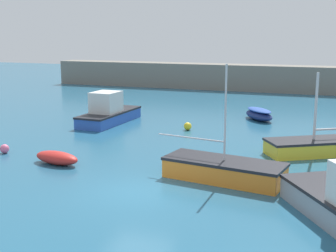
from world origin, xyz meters
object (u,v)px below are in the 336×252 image
object	(u,v)px
sailboat_short_mast	(224,170)
sailboat_twin_hulled	(313,146)
rowboat_with_red_cover	(259,114)
mooring_buoy_yellow	(188,126)
dinghy_near_pier	(57,158)
motorboat_with_cabin	(108,112)
mooring_buoy_pink	(5,149)

from	to	relation	value
sailboat_short_mast	sailboat_twin_hulled	size ratio (longest dim) A/B	1.15
rowboat_with_red_cover	sailboat_twin_hulled	bearing A→B (deg)	-11.19
mooring_buoy_yellow	sailboat_twin_hulled	bearing A→B (deg)	-24.08
dinghy_near_pier	mooring_buoy_yellow	xyz separation A→B (m)	(3.41, 9.34, -0.06)
motorboat_with_cabin	mooring_buoy_yellow	xyz separation A→B (m)	(5.69, -0.31, -0.50)
rowboat_with_red_cover	motorboat_with_cabin	world-z (taller)	motorboat_with_cabin
sailboat_short_mast	mooring_buoy_pink	bearing A→B (deg)	-173.05
mooring_buoy_pink	mooring_buoy_yellow	bearing A→B (deg)	50.66
motorboat_with_cabin	mooring_buoy_yellow	distance (m)	5.72
dinghy_near_pier	sailboat_twin_hulled	distance (m)	12.60
sailboat_short_mast	motorboat_with_cabin	xyz separation A→B (m)	(-10.15, 9.33, 0.30)
dinghy_near_pier	mooring_buoy_pink	xyz separation A→B (m)	(-3.61, 0.78, -0.07)
dinghy_near_pier	mooring_buoy_pink	bearing A→B (deg)	-2.89
motorboat_with_cabin	rowboat_with_red_cover	bearing A→B (deg)	-61.10
dinghy_near_pier	sailboat_twin_hulled	bearing A→B (deg)	-142.77
rowboat_with_red_cover	motorboat_with_cabin	size ratio (longest dim) A/B	0.55
sailboat_twin_hulled	motorboat_with_cabin	bearing A→B (deg)	-47.21
rowboat_with_red_cover	sailboat_short_mast	world-z (taller)	sailboat_short_mast
dinghy_near_pier	sailboat_short_mast	world-z (taller)	sailboat_short_mast
sailboat_twin_hulled	mooring_buoy_pink	bearing A→B (deg)	-12.43
rowboat_with_red_cover	sailboat_twin_hulled	size ratio (longest dim) A/B	0.64
sailboat_twin_hulled	mooring_buoy_yellow	distance (m)	8.46
sailboat_short_mast	mooring_buoy_pink	xyz separation A→B (m)	(-11.48, 0.45, -0.22)
sailboat_twin_hulled	sailboat_short_mast	bearing A→B (deg)	28.09
rowboat_with_red_cover	motorboat_with_cabin	distance (m)	10.41
mooring_buoy_yellow	mooring_buoy_pink	size ratio (longest dim) A/B	1.06
dinghy_near_pier	sailboat_twin_hulled	size ratio (longest dim) A/B	0.51
rowboat_with_red_cover	sailboat_twin_hulled	world-z (taller)	sailboat_twin_hulled
sailboat_twin_hulled	mooring_buoy_yellow	bearing A→B (deg)	-55.62
dinghy_near_pier	motorboat_with_cabin	xyz separation A→B (m)	(-2.27, 9.65, 0.44)
sailboat_twin_hulled	dinghy_near_pier	bearing A→B (deg)	-3.67
rowboat_with_red_cover	sailboat_short_mast	distance (m)	14.00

